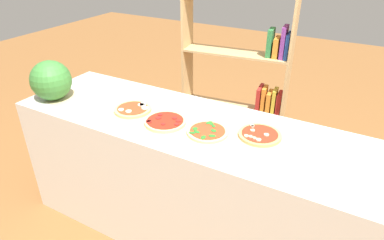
# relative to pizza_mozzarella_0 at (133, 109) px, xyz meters

# --- Properties ---
(ground_plane) EXTENTS (12.00, 12.00, 0.00)m
(ground_plane) POSITION_rel_pizza_mozzarella_0_xyz_m (0.42, 0.05, -0.94)
(ground_plane) COLOR brown
(counter) EXTENTS (2.43, 0.72, 0.93)m
(counter) POSITION_rel_pizza_mozzarella_0_xyz_m (0.42, 0.05, -0.48)
(counter) COLOR beige
(counter) RESTS_ON ground_plane
(parchment_paper) EXTENTS (2.10, 0.51, 0.00)m
(parchment_paper) POSITION_rel_pizza_mozzarella_0_xyz_m (0.42, 0.05, -0.01)
(parchment_paper) COLOR tan
(parchment_paper) RESTS_ON counter
(pizza_mozzarella_0) EXTENTS (0.25, 0.25, 0.03)m
(pizza_mozzarella_0) POSITION_rel_pizza_mozzarella_0_xyz_m (0.00, 0.00, 0.00)
(pizza_mozzarella_0) COLOR #DBB26B
(pizza_mozzarella_0) RESTS_ON parchment_paper
(pizza_pepperoni_1) EXTENTS (0.26, 0.26, 0.03)m
(pizza_pepperoni_1) POSITION_rel_pizza_mozzarella_0_xyz_m (0.28, -0.04, 0.00)
(pizza_pepperoni_1) COLOR #E5C17F
(pizza_pepperoni_1) RESTS_ON parchment_paper
(pizza_spinach_2) EXTENTS (0.25, 0.25, 0.02)m
(pizza_spinach_2) POSITION_rel_pizza_mozzarella_0_xyz_m (0.56, -0.02, -0.00)
(pizza_spinach_2) COLOR #E5C17F
(pizza_spinach_2) RESTS_ON parchment_paper
(pizza_mushroom_3) EXTENTS (0.25, 0.25, 0.03)m
(pizza_mushroom_3) POSITION_rel_pizza_mozzarella_0_xyz_m (0.85, 0.10, -0.00)
(pizza_mushroom_3) COLOR tan
(pizza_mushroom_3) RESTS_ON parchment_paper
(watermelon) EXTENTS (0.28, 0.28, 0.28)m
(watermelon) POSITION_rel_pizza_mozzarella_0_xyz_m (-0.61, -0.12, 0.13)
(watermelon) COLOR #387A33
(watermelon) RESTS_ON counter
(bookshelf) EXTENTS (0.96, 0.34, 1.60)m
(bookshelf) POSITION_rel_pizza_mozzarella_0_xyz_m (0.39, 1.12, -0.23)
(bookshelf) COLOR tan
(bookshelf) RESTS_ON ground_plane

